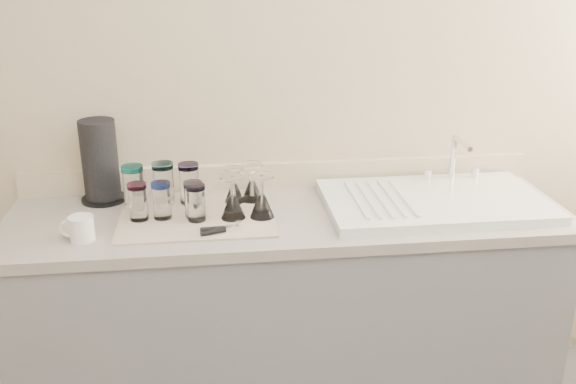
{
  "coord_description": "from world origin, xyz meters",
  "views": [
    {
      "loc": [
        -0.27,
        -0.96,
        1.8
      ],
      "look_at": [
        -0.01,
        1.15,
        1.0
      ],
      "focal_mm": 40.0,
      "sensor_mm": 36.0,
      "label": 1
    }
  ],
  "objects": [
    {
      "name": "white_mug",
      "position": [
        -0.71,
        1.05,
        0.94
      ],
      "size": [
        0.12,
        0.09,
        0.08
      ],
      "color": "white",
      "rests_on": "counter_unit"
    },
    {
      "name": "tumbler_purple",
      "position": [
        -0.36,
        1.33,
        0.99
      ],
      "size": [
        0.08,
        0.08,
        0.15
      ],
      "color": "white",
      "rests_on": "dish_towel"
    },
    {
      "name": "tumbler_lavender",
      "position": [
        -0.35,
        1.18,
        0.98
      ],
      "size": [
        0.07,
        0.07,
        0.13
      ],
      "color": "white",
      "rests_on": "dish_towel"
    },
    {
      "name": "goblet_front_right",
      "position": [
        -0.1,
        1.16,
        0.96
      ],
      "size": [
        0.09,
        0.09,
        0.16
      ],
      "color": "white",
      "rests_on": "dish_towel"
    },
    {
      "name": "sink_unit",
      "position": [
        0.55,
        1.2,
        0.92
      ],
      "size": [
        0.82,
        0.5,
        0.22
      ],
      "color": "white",
      "rests_on": "counter_unit"
    },
    {
      "name": "can_opener",
      "position": [
        -0.25,
        1.04,
        0.92
      ],
      "size": [
        0.14,
        0.07,
        0.02
      ],
      "color": "silver",
      "rests_on": "dish_towel"
    },
    {
      "name": "tumbler_extra",
      "position": [
        -0.34,
        1.15,
        0.98
      ],
      "size": [
        0.07,
        0.07,
        0.13
      ],
      "color": "white",
      "rests_on": "dish_towel"
    },
    {
      "name": "goblet_back_right",
      "position": [
        -0.13,
        1.32,
        0.96
      ],
      "size": [
        0.08,
        0.08,
        0.15
      ],
      "color": "white",
      "rests_on": "dish_towel"
    },
    {
      "name": "tumbler_blue",
      "position": [
        -0.46,
        1.19,
        0.98
      ],
      "size": [
        0.07,
        0.07,
        0.13
      ],
      "color": "white",
      "rests_on": "dish_towel"
    },
    {
      "name": "tumbler_magenta",
      "position": [
        -0.54,
        1.18,
        0.98
      ],
      "size": [
        0.07,
        0.07,
        0.14
      ],
      "color": "white",
      "rests_on": "dish_towel"
    },
    {
      "name": "counter_unit",
      "position": [
        0.0,
        1.2,
        0.45
      ],
      "size": [
        2.06,
        0.62,
        0.9
      ],
      "color": "slate",
      "rests_on": "ground"
    },
    {
      "name": "tumbler_cyan",
      "position": [
        -0.46,
        1.33,
        0.99
      ],
      "size": [
        0.08,
        0.08,
        0.16
      ],
      "color": "white",
      "rests_on": "dish_towel"
    },
    {
      "name": "goblet_front_left",
      "position": [
        -0.21,
        1.16,
        0.96
      ],
      "size": [
        0.09,
        0.09,
        0.16
      ],
      "color": "white",
      "rests_on": "dish_towel"
    },
    {
      "name": "paper_towel_roll",
      "position": [
        -0.69,
        1.41,
        1.05
      ],
      "size": [
        0.17,
        0.17,
        0.32
      ],
      "color": "black",
      "rests_on": "counter_unit"
    },
    {
      "name": "tumbler_teal",
      "position": [
        -0.57,
        1.31,
        0.99
      ],
      "size": [
        0.08,
        0.08,
        0.16
      ],
      "color": "white",
      "rests_on": "dish_towel"
    },
    {
      "name": "dish_towel",
      "position": [
        -0.34,
        1.19,
        0.9
      ],
      "size": [
        0.55,
        0.42,
        0.01
      ],
      "primitive_type": "cube",
      "color": "beige",
      "rests_on": "counter_unit"
    },
    {
      "name": "room_envelope",
      "position": [
        0.0,
        0.0,
        1.56
      ],
      "size": [
        3.54,
        3.5,
        2.52
      ],
      "color": "#57575C",
      "rests_on": "ground"
    },
    {
      "name": "goblet_back_left",
      "position": [
        -0.2,
        1.32,
        0.95
      ],
      "size": [
        0.08,
        0.08,
        0.14
      ],
      "color": "white",
      "rests_on": "dish_towel"
    }
  ]
}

